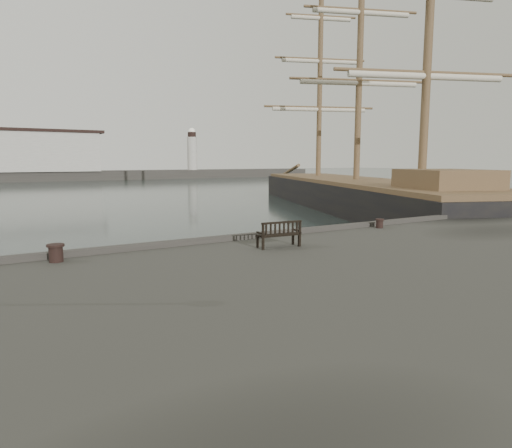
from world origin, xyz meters
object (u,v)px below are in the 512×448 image
Objects in this scene: bollard_left at (56,253)px; tall_ship_main at (356,200)px; bollard_right at (380,223)px; bench at (279,239)px.

bollard_left is 31.79m from tall_ship_main.
bollard_left is 1.30× the size of bollard_right.
bollard_left is (-6.20, 1.32, -0.02)m from bench.
tall_ship_main reaches higher than bollard_left.
tall_ship_main reaches higher than bollard_right.
tall_ship_main reaches higher than bench.
bench is 27.63m from tall_ship_main.
tall_ship_main is (26.81, 17.05, -1.06)m from bollard_left.
bollard_left is at bearing 179.87° from bollard_right.
bench is 0.04× the size of tall_ship_main.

